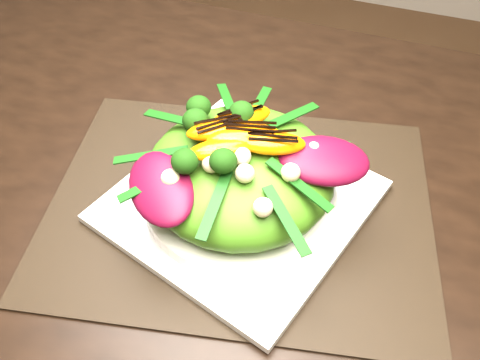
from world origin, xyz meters
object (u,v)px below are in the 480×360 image
(plate_base, at_px, (240,201))
(salad_bowl, at_px, (240,194))
(placemat, at_px, (240,205))
(orange_segment, at_px, (245,136))
(dining_table, at_px, (402,279))
(lettuce_mound, at_px, (240,172))

(plate_base, height_order, salad_bowl, salad_bowl)
(placemat, relative_size, plate_base, 1.69)
(plate_base, relative_size, orange_segment, 3.75)
(placemat, relative_size, salad_bowl, 2.01)
(salad_bowl, relative_size, orange_segment, 3.15)
(placemat, bearing_deg, dining_table, -6.76)
(salad_bowl, distance_m, orange_segment, 0.09)
(placemat, xyz_separation_m, plate_base, (0.00, 0.00, 0.01))
(dining_table, distance_m, orange_segment, 0.23)
(dining_table, relative_size, lettuce_mound, 7.62)
(plate_base, distance_m, salad_bowl, 0.01)
(placemat, bearing_deg, plate_base, 0.00)
(dining_table, relative_size, plate_base, 6.08)
(salad_bowl, bearing_deg, orange_segment, 66.33)
(lettuce_mound, bearing_deg, salad_bowl, 0.00)
(placemat, height_order, plate_base, plate_base)
(placemat, bearing_deg, lettuce_mound, 180.00)
(dining_table, distance_m, lettuce_mound, 0.21)
(plate_base, bearing_deg, orange_segment, 66.33)
(dining_table, height_order, lettuce_mound, dining_table)
(plate_base, bearing_deg, salad_bowl, 180.00)
(dining_table, height_order, plate_base, dining_table)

